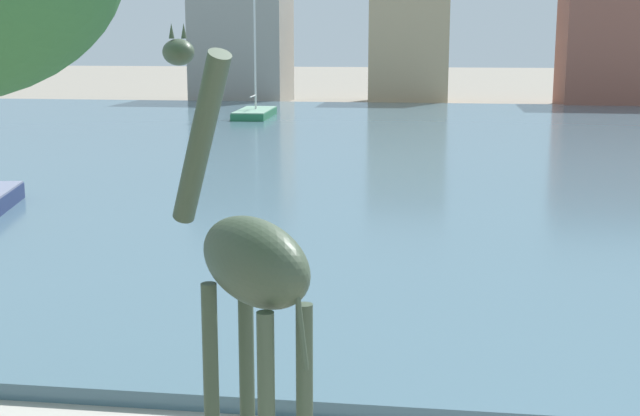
# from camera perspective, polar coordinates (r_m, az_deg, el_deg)

# --- Properties ---
(harbor_water) EXTENTS (90.54, 53.99, 0.36)m
(harbor_water) POSITION_cam_1_polar(r_m,az_deg,el_deg) (38.01, 4.63, 3.70)
(harbor_water) COLOR #476675
(harbor_water) RESTS_ON ground
(giraffe_statue) EXTENTS (2.36, 2.53, 5.29)m
(giraffe_statue) POSITION_cam_1_polar(r_m,az_deg,el_deg) (9.31, -4.87, -3.94)
(giraffe_statue) COLOR #3D4C38
(giraffe_statue) RESTS_ON ground
(sailboat_green) EXTENTS (2.22, 6.51, 8.37)m
(sailboat_green) POSITION_cam_1_polar(r_m,az_deg,el_deg) (53.47, -4.24, 6.16)
(sailboat_green) COLOR #236B42
(sailboat_green) RESTS_ON ground
(townhouse_tall_gabled) EXTENTS (7.45, 6.68, 10.56)m
(townhouse_tall_gabled) POSITION_cam_1_polar(r_m,az_deg,el_deg) (70.45, -5.18, 11.30)
(townhouse_tall_gabled) COLOR gray
(townhouse_tall_gabled) RESTS_ON ground
(townhouse_narrow_midrow) EXTENTS (6.13, 8.01, 9.10)m
(townhouse_narrow_midrow) POSITION_cam_1_polar(r_m,az_deg,el_deg) (69.56, 6.01, 10.69)
(townhouse_narrow_midrow) COLOR tan
(townhouse_narrow_midrow) RESTS_ON ground
(townhouse_corner_house) EXTENTS (8.90, 6.87, 9.72)m
(townhouse_corner_house) POSITION_cam_1_polar(r_m,az_deg,el_deg) (68.39, 19.35, 10.38)
(townhouse_corner_house) COLOR #8E5142
(townhouse_corner_house) RESTS_ON ground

